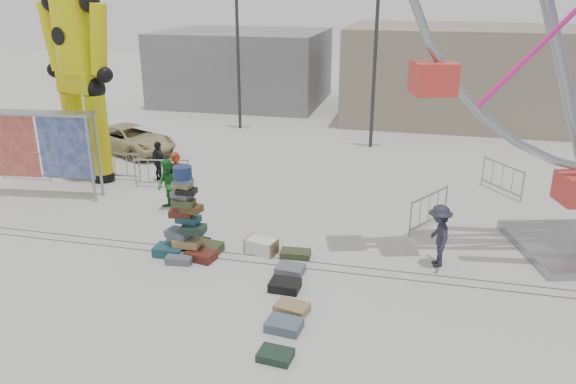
% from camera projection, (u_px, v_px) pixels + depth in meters
% --- Properties ---
extents(ground, '(90.00, 90.00, 0.00)m').
position_uv_depth(ground, '(209.00, 269.00, 14.88)').
color(ground, '#9E9E99').
rests_on(ground, ground).
extents(track_line_near, '(40.00, 0.04, 0.01)m').
position_uv_depth(track_line_near, '(217.00, 258.00, 15.42)').
color(track_line_near, '#47443F').
rests_on(track_line_near, ground).
extents(track_line_far, '(40.00, 0.04, 0.01)m').
position_uv_depth(track_line_far, '(222.00, 252.00, 15.79)').
color(track_line_far, '#47443F').
rests_on(track_line_far, ground).
extents(building_right, '(12.00, 8.00, 5.00)m').
position_uv_depth(building_right, '(458.00, 73.00, 30.73)').
color(building_right, gray).
rests_on(building_right, ground).
extents(building_left, '(10.00, 8.00, 4.40)m').
position_uv_depth(building_left, '(243.00, 67.00, 35.49)').
color(building_left, gray).
rests_on(building_left, ground).
extents(lamp_post_right, '(1.41, 0.25, 8.00)m').
position_uv_depth(lamp_post_right, '(378.00, 48.00, 24.50)').
color(lamp_post_right, '#2D2D30').
rests_on(lamp_post_right, ground).
extents(lamp_post_left, '(1.41, 0.25, 8.00)m').
position_uv_depth(lamp_post_left, '(239.00, 40.00, 27.85)').
color(lamp_post_left, '#2D2D30').
rests_on(lamp_post_left, ground).
extents(suitcase_tower, '(1.81, 1.61, 2.58)m').
position_uv_depth(suitcase_tower, '(187.00, 230.00, 15.43)').
color(suitcase_tower, '#1C4655').
rests_on(suitcase_tower, ground).
extents(crash_test_dummy, '(3.26, 1.43, 8.19)m').
position_uv_depth(crash_test_dummy, '(78.00, 66.00, 20.31)').
color(crash_test_dummy, black).
rests_on(crash_test_dummy, ground).
extents(banner_scaffold, '(4.25, 1.18, 3.04)m').
position_uv_depth(banner_scaffold, '(36.00, 134.00, 19.20)').
color(banner_scaffold, gray).
rests_on(banner_scaffold, ground).
extents(steamer_trunk, '(0.96, 0.69, 0.40)m').
position_uv_depth(steamer_trunk, '(261.00, 246.00, 15.69)').
color(steamer_trunk, silver).
rests_on(steamer_trunk, ground).
extents(row_case_0, '(0.86, 0.53, 0.19)m').
position_uv_depth(row_case_0, '(295.00, 254.00, 15.49)').
color(row_case_0, '#384422').
rests_on(row_case_0, ground).
extents(row_case_1, '(0.77, 0.62, 0.20)m').
position_uv_depth(row_case_1, '(290.00, 269.00, 14.62)').
color(row_case_1, slate).
rests_on(row_case_1, ground).
extents(row_case_2, '(0.76, 0.61, 0.23)m').
position_uv_depth(row_case_2, '(285.00, 285.00, 13.82)').
color(row_case_2, black).
rests_on(row_case_2, ground).
extents(row_case_3, '(0.84, 0.67, 0.21)m').
position_uv_depth(row_case_3, '(292.00, 308.00, 12.85)').
color(row_case_3, '#9C844F').
rests_on(row_case_3, ground).
extents(row_case_4, '(0.82, 0.65, 0.22)m').
position_uv_depth(row_case_4, '(284.00, 325.00, 12.21)').
color(row_case_4, slate).
rests_on(row_case_4, ground).
extents(row_case_5, '(0.73, 0.57, 0.17)m').
position_uv_depth(row_case_5, '(275.00, 355.00, 11.26)').
color(row_case_5, '#1C3325').
rests_on(row_case_5, ground).
extents(barricade_dummy_a, '(2.00, 0.19, 1.10)m').
position_uv_depth(barricade_dummy_a, '(25.00, 165.00, 21.54)').
color(barricade_dummy_a, gray).
rests_on(barricade_dummy_a, ground).
extents(barricade_dummy_b, '(2.00, 0.22, 1.10)m').
position_uv_depth(barricade_dummy_b, '(115.00, 166.00, 21.49)').
color(barricade_dummy_b, gray).
rests_on(barricade_dummy_b, ground).
extents(barricade_dummy_c, '(1.99, 0.45, 1.10)m').
position_uv_depth(barricade_dummy_c, '(162.00, 173.00, 20.67)').
color(barricade_dummy_c, gray).
rests_on(barricade_dummy_c, ground).
extents(barricade_wheel_front, '(1.14, 1.75, 1.10)m').
position_uv_depth(barricade_wheel_front, '(429.00, 210.00, 17.28)').
color(barricade_wheel_front, gray).
rests_on(barricade_wheel_front, ground).
extents(barricade_wheel_back, '(1.25, 1.68, 1.10)m').
position_uv_depth(barricade_wheel_back, '(502.00, 178.00, 20.13)').
color(barricade_wheel_back, gray).
rests_on(barricade_wheel_back, ground).
extents(pedestrian_red, '(0.79, 0.63, 1.90)m').
position_uv_depth(pedestrian_red, '(177.00, 180.00, 18.71)').
color(pedestrian_red, '#9D2E16').
rests_on(pedestrian_red, ground).
extents(pedestrian_green, '(1.06, 1.00, 1.73)m').
position_uv_depth(pedestrian_green, '(168.00, 185.00, 18.47)').
color(pedestrian_green, '#1A6A20').
rests_on(pedestrian_green, ground).
extents(pedestrian_black, '(0.96, 0.83, 1.55)m').
position_uv_depth(pedestrian_black, '(159.00, 161.00, 21.28)').
color(pedestrian_black, black).
rests_on(pedestrian_black, ground).
extents(pedestrian_grey, '(0.84, 1.21, 1.72)m').
position_uv_depth(pedestrian_grey, '(439.00, 236.00, 14.77)').
color(pedestrian_grey, '#22222D').
rests_on(pedestrian_grey, ground).
extents(parked_suv, '(4.86, 3.57, 1.23)m').
position_uv_depth(parked_suv, '(131.00, 139.00, 24.95)').
color(parked_suv, tan).
rests_on(parked_suv, ground).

